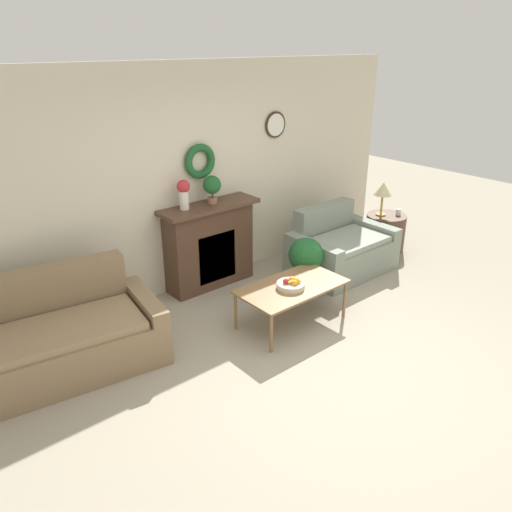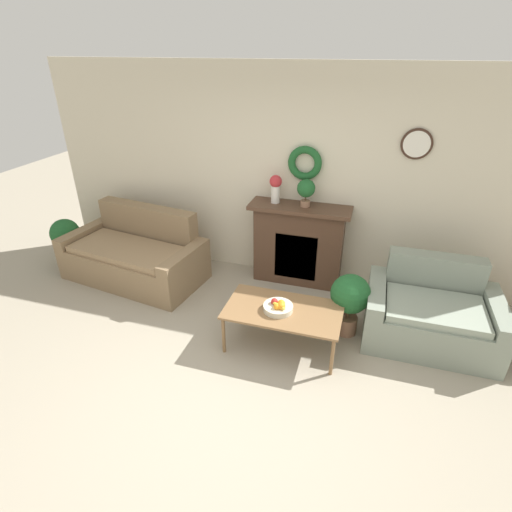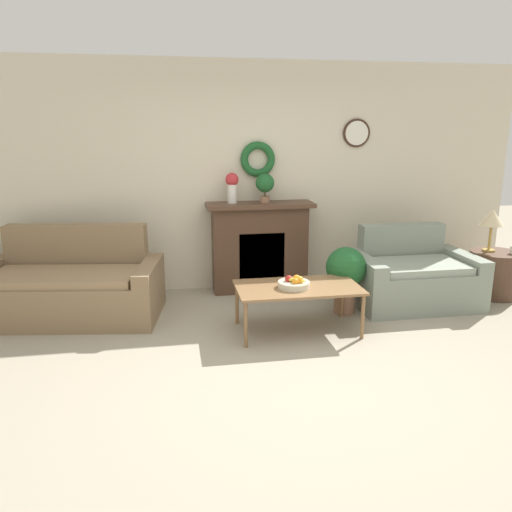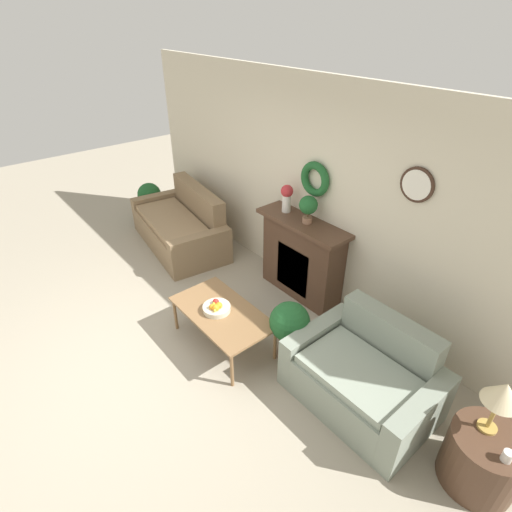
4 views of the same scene
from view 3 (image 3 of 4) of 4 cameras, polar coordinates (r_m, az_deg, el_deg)
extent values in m
plane|color=#9E937F|center=(4.12, 4.65, -13.48)|extent=(16.00, 16.00, 0.00)
cube|color=beige|center=(6.07, -0.94, 8.92)|extent=(6.80, 0.06, 2.70)
cylinder|color=#382319|center=(6.35, 11.42, 13.61)|extent=(0.34, 0.02, 0.34)
cylinder|color=white|center=(6.34, 11.46, 13.61)|extent=(0.29, 0.01, 0.29)
torus|color=#1E5628|center=(6.00, 0.21, 10.99)|extent=(0.41, 0.09, 0.41)
cube|color=#4C3323|center=(6.03, 0.40, 0.83)|extent=(1.13, 0.34, 1.03)
cube|color=black|center=(5.90, 0.68, -0.33)|extent=(0.54, 0.02, 0.62)
cube|color=orange|center=(5.91, 0.69, -1.07)|extent=(0.43, 0.01, 0.34)
cube|color=#4C3323|center=(5.89, 0.47, 5.85)|extent=(1.27, 0.41, 0.05)
cube|color=#846B4C|center=(5.46, -20.89, -4.82)|extent=(1.60, 0.94, 0.44)
cube|color=#846B4C|center=(5.82, -19.62, -1.07)|extent=(1.52, 0.43, 0.92)
cube|color=#846B4C|center=(5.32, -12.05, -3.88)|extent=(0.31, 0.95, 0.58)
cube|color=#917554|center=(5.39, -21.13, -2.22)|extent=(1.53, 0.88, 0.08)
cube|color=gray|center=(5.80, 17.91, -3.51)|extent=(1.00, 0.72, 0.43)
cube|color=gray|center=(6.13, 16.09, -0.38)|extent=(1.00, 0.20, 0.85)
cube|color=gray|center=(5.62, 12.22, -2.94)|extent=(0.17, 0.92, 0.57)
cube|color=gray|center=(6.15, 22.34, -2.22)|extent=(0.17, 0.92, 0.57)
cube|color=gray|center=(5.73, 18.10, -1.10)|extent=(0.96, 0.66, 0.08)
cube|color=olive|center=(4.80, 4.82, -3.60)|extent=(1.18, 0.65, 0.03)
cylinder|color=olive|center=(4.51, -1.18, -7.87)|extent=(0.04, 0.04, 0.43)
cylinder|color=olive|center=(4.79, 12.09, -6.84)|extent=(0.04, 0.04, 0.43)
cylinder|color=olive|center=(5.04, -2.19, -5.44)|extent=(0.04, 0.04, 0.43)
cylinder|color=olive|center=(5.29, 9.79, -4.67)|extent=(0.04, 0.04, 0.43)
cylinder|color=beige|center=(4.75, 4.34, -3.27)|extent=(0.30, 0.30, 0.06)
sphere|color=#B2231E|center=(4.74, 3.76, -2.64)|extent=(0.07, 0.07, 0.07)
sphere|color=orange|center=(4.70, 4.96, -2.77)|extent=(0.08, 0.08, 0.08)
sphere|color=orange|center=(4.75, 4.66, -2.62)|extent=(0.08, 0.08, 0.08)
sphere|color=orange|center=(4.68, 4.52, -2.91)|extent=(0.07, 0.07, 0.07)
ellipsoid|color=yellow|center=(4.70, 4.65, -2.79)|extent=(0.17, 0.12, 0.04)
cylinder|color=#4C3323|center=(6.52, 25.59, -1.84)|extent=(0.58, 0.58, 0.53)
cylinder|color=#B28E42|center=(6.46, 25.04, 0.60)|extent=(0.14, 0.14, 0.02)
cylinder|color=#B28E42|center=(6.43, 25.18, 1.94)|extent=(0.03, 0.03, 0.29)
cone|color=beige|center=(6.39, 25.40, 4.00)|extent=(0.27, 0.27, 0.19)
cylinder|color=silver|center=(5.86, -2.75, 7.11)|extent=(0.11, 0.11, 0.22)
sphere|color=#B72D33|center=(5.84, -2.77, 8.73)|extent=(0.15, 0.15, 0.15)
cylinder|color=#8E664C|center=(5.91, 1.01, 6.49)|extent=(0.12, 0.12, 0.08)
cylinder|color=#4C3823|center=(5.90, 1.02, 7.14)|extent=(0.02, 0.02, 0.06)
sphere|color=#1E5628|center=(5.89, 1.02, 8.34)|extent=(0.22, 0.22, 0.22)
cylinder|color=#8E664C|center=(5.47, 10.06, -5.32)|extent=(0.22, 0.22, 0.21)
cylinder|color=#4C3823|center=(5.41, 10.14, -3.69)|extent=(0.04, 0.04, 0.12)
sphere|color=#1E5628|center=(5.35, 10.25, -1.25)|extent=(0.43, 0.43, 0.43)
camera|label=1|loc=(2.61, -81.85, 24.64)|focal=35.00mm
camera|label=2|loc=(2.40, 54.50, 31.78)|focal=28.00mm
camera|label=4|loc=(4.94, 51.57, 25.19)|focal=28.00mm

